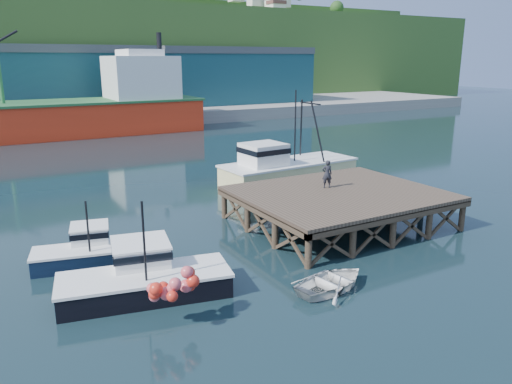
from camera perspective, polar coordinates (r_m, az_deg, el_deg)
ground at (r=29.11m, az=0.87°, el=-5.39°), size 300.00×300.00×0.00m
wharf at (r=31.41m, az=9.72°, el=-0.35°), size 12.00×10.00×2.62m
far_quay at (r=94.93m, az=-21.46°, el=8.45°), size 160.00×40.00×2.00m
warehouse_mid at (r=89.62m, az=-21.29°, el=11.68°), size 28.00×16.00×9.00m
warehouse_right at (r=98.84m, az=-3.47°, el=12.86°), size 30.00×16.00×9.00m
cargo_ship at (r=71.99m, az=-25.57°, el=8.11°), size 55.50×10.00×13.75m
hillside at (r=124.25m, az=-24.14°, el=14.14°), size 220.00×50.00×22.00m
boat_navy at (r=26.95m, az=-18.38°, el=-6.29°), size 5.95×3.74×3.53m
boat_black at (r=22.90m, az=-12.64°, el=-9.35°), size 7.79×6.47×4.57m
trawler at (r=40.99m, az=3.51°, el=2.94°), size 11.81×4.89×7.74m
dinghy at (r=23.16m, az=8.67°, el=-10.06°), size 4.22×3.31×0.79m
dockworker at (r=32.13m, az=8.12°, el=2.06°), size 0.77×0.64×1.81m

